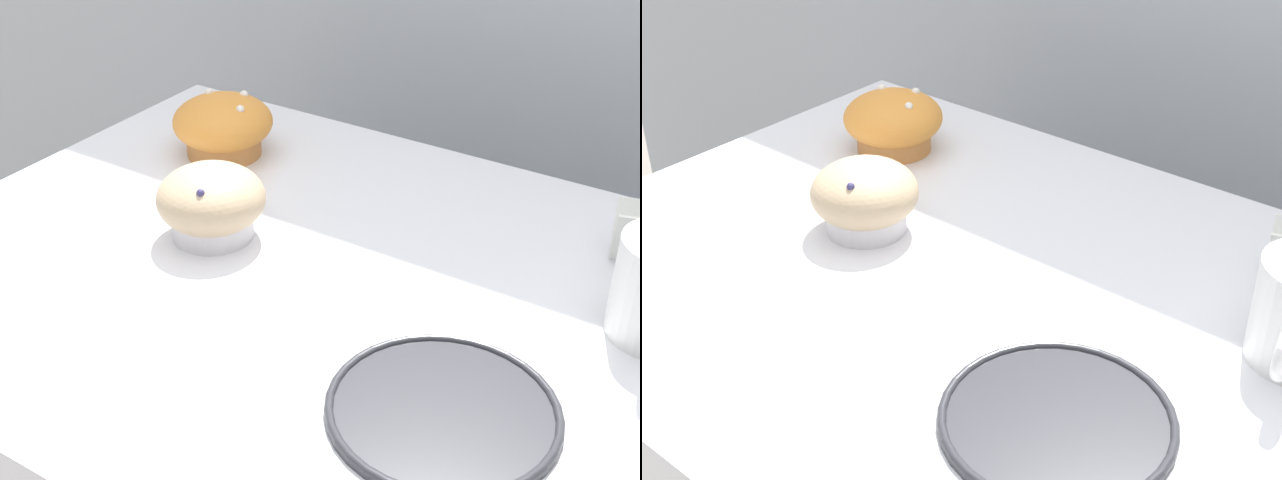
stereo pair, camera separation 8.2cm
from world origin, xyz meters
The scene contains 4 objects.
wall_back centered at (0.00, 0.60, 0.90)m, with size 3.20×0.10×1.80m, color #B2B7BC.
muffin_front_center centered at (-0.22, 0.01, 0.94)m, with size 0.11×0.11×0.08m.
muffin_back_left centered at (-0.33, 0.16, 0.94)m, with size 0.12×0.12×0.07m.
serving_plate centered at (0.10, -0.11, 0.91)m, with size 0.18×0.18×0.01m.
Camera 1 is at (0.30, -0.59, 1.38)m, focal length 50.00 mm.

